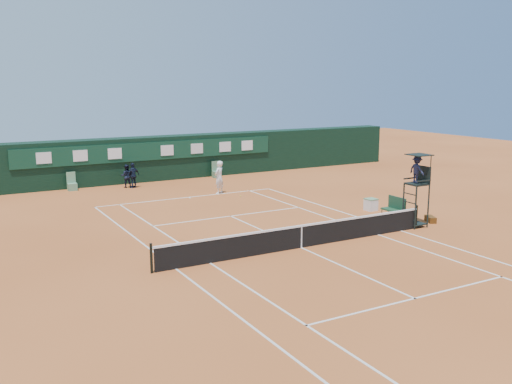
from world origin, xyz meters
TOP-DOWN VIEW (x-y plane):
  - ground at (0.00, 0.00)m, footprint 90.00×90.00m
  - court_lines at (0.00, 0.00)m, footprint 11.05×23.85m
  - tennis_net at (0.00, 0.00)m, footprint 12.90×0.10m
  - back_wall at (0.00, 18.74)m, footprint 40.00×1.65m
  - linesman_chair_left at (-5.50, 17.48)m, footprint 0.55×0.50m
  - linesman_chair_right at (4.50, 17.48)m, footprint 0.55×0.50m
  - umpire_chair at (6.60, 0.29)m, footprint 0.96×0.95m
  - player_bench at (6.86, 1.93)m, footprint 0.56×1.20m
  - tennis_bag at (7.92, 0.55)m, footprint 0.62×0.83m
  - cooler at (7.06, 3.93)m, footprint 0.57×0.57m
  - tennis_ball at (2.78, 10.57)m, footprint 0.06×0.06m
  - player at (2.10, 12.06)m, footprint 0.87×0.79m
  - ball_kid_left at (-2.21, 16.79)m, footprint 0.89×0.80m
  - ball_kid_right at (-1.87, 16.47)m, footprint 1.03×0.72m

SIDE VIEW (x-z plane):
  - ground at x=0.00m, z-range 0.00..0.00m
  - court_lines at x=0.00m, z-range 0.00..0.01m
  - tennis_ball at x=2.78m, z-range 0.00..0.06m
  - tennis_bag at x=7.92m, z-range 0.00..0.28m
  - linesman_chair_left at x=-5.50m, z-range -0.26..0.89m
  - linesman_chair_right at x=4.50m, z-range -0.26..0.89m
  - cooler at x=7.06m, z-range 0.00..0.65m
  - tennis_net at x=0.00m, z-range -0.04..1.06m
  - player_bench at x=6.86m, z-range 0.05..1.15m
  - ball_kid_left at x=-2.21m, z-range 0.00..1.49m
  - ball_kid_right at x=-1.87m, z-range 0.00..1.61m
  - player at x=2.10m, z-range 0.00..2.00m
  - back_wall at x=0.00m, z-range 0.01..3.01m
  - umpire_chair at x=6.60m, z-range 0.75..4.17m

